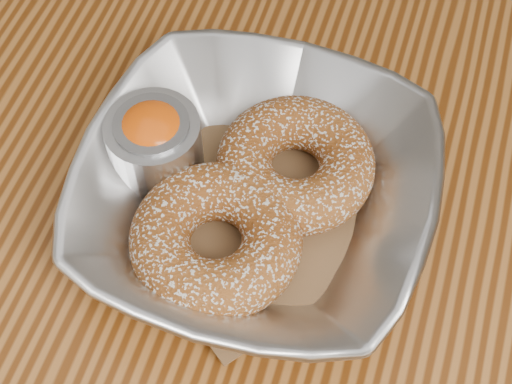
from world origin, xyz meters
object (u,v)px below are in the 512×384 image
(table, at_px, (141,338))
(serving_bowl, at_px, (256,195))
(donut_back, at_px, (296,164))
(ramekin, at_px, (155,145))
(donut_front, at_px, (216,239))

(table, relative_size, serving_bowl, 5.61)
(donut_back, relative_size, ramekin, 1.69)
(serving_bowl, height_order, ramekin, ramekin)
(donut_front, bearing_deg, table, -151.32)
(table, xyz_separation_m, donut_back, (0.08, 0.09, 0.13))
(donut_front, bearing_deg, donut_back, 65.67)
(table, xyz_separation_m, ramekin, (-0.00, 0.08, 0.13))
(serving_bowl, height_order, donut_back, serving_bowl)
(donut_back, distance_m, ramekin, 0.09)
(serving_bowl, relative_size, donut_front, 2.11)
(table, distance_m, serving_bowl, 0.16)
(table, relative_size, ramekin, 20.58)
(table, distance_m, donut_front, 0.14)
(table, height_order, serving_bowl, serving_bowl)
(serving_bowl, bearing_deg, donut_back, 59.74)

